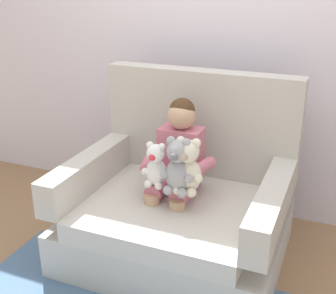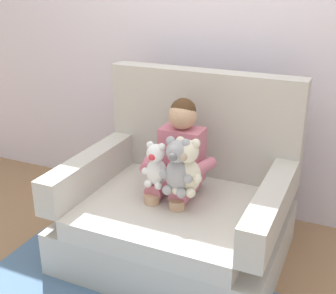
{
  "view_description": "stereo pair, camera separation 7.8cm",
  "coord_description": "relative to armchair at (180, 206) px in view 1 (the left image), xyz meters",
  "views": [
    {
      "loc": [
        0.86,
        -2.2,
        1.68
      ],
      "look_at": [
        -0.03,
        -0.05,
        0.75
      ],
      "focal_mm": 47.39,
      "sensor_mm": 36.0,
      "label": 1
    },
    {
      "loc": [
        0.93,
        -2.17,
        1.68
      ],
      "look_at": [
        -0.03,
        -0.05,
        0.75
      ],
      "focal_mm": 47.39,
      "sensor_mm": 36.0,
      "label": 2
    }
  ],
  "objects": [
    {
      "name": "ground_plane",
      "position": [
        0.0,
        -0.07,
        -0.32
      ],
      "size": [
        8.0,
        8.0,
        0.0
      ],
      "primitive_type": "plane",
      "color": "#936D4C"
    },
    {
      "name": "back_wall",
      "position": [
        0.0,
        0.74,
        0.98
      ],
      "size": [
        6.0,
        0.1,
        2.6
      ],
      "primitive_type": "cube",
      "color": "silver",
      "rests_on": "ground"
    },
    {
      "name": "armchair",
      "position": [
        0.0,
        0.0,
        0.0
      ],
      "size": [
        1.28,
        1.02,
        1.1
      ],
      "color": "#BCB7AD",
      "rests_on": "ground"
    },
    {
      "name": "seated_child",
      "position": [
        -0.03,
        0.02,
        0.29
      ],
      "size": [
        0.45,
        0.39,
        0.82
      ],
      "rotation": [
        0.0,
        0.0,
        0.11
      ],
      "color": "#C66B7F",
      "rests_on": "armchair"
    },
    {
      "name": "plush_grey",
      "position": [
        0.05,
        -0.18,
        0.34
      ],
      "size": [
        0.2,
        0.16,
        0.33
      ],
      "rotation": [
        0.0,
        0.0,
        -0.07
      ],
      "color": "#9E9EA3",
      "rests_on": "armchair"
    },
    {
      "name": "plush_white",
      "position": [
        -0.1,
        -0.15,
        0.32
      ],
      "size": [
        0.16,
        0.13,
        0.27
      ],
      "rotation": [
        0.0,
        0.0,
        0.35
      ],
      "color": "white",
      "rests_on": "armchair"
    },
    {
      "name": "plush_cream",
      "position": [
        0.1,
        -0.15,
        0.34
      ],
      "size": [
        0.2,
        0.16,
        0.33
      ],
      "rotation": [
        0.0,
        0.0,
        -0.13
      ],
      "color": "silver",
      "rests_on": "armchair"
    }
  ]
}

